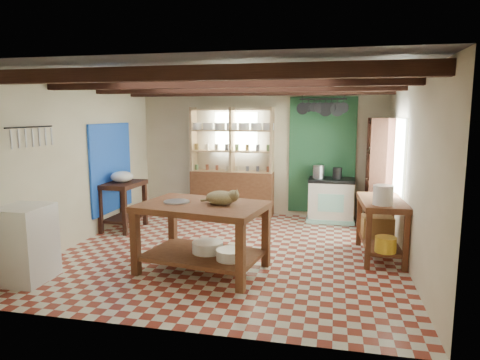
% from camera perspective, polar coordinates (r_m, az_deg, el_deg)
% --- Properties ---
extents(floor, '(5.00, 5.00, 0.02)m').
position_cam_1_polar(floor, '(6.64, -1.11, -9.44)').
color(floor, maroon).
rests_on(floor, ground).
extents(ceiling, '(5.00, 5.00, 0.02)m').
position_cam_1_polar(ceiling, '(6.33, -1.18, 13.61)').
color(ceiling, '#47484C').
rests_on(ceiling, wall_back).
extents(wall_back, '(5.00, 0.04, 2.60)m').
position_cam_1_polar(wall_back, '(8.79, 2.70, 3.79)').
color(wall_back, beige).
rests_on(wall_back, floor).
extents(wall_front, '(5.00, 0.04, 2.60)m').
position_cam_1_polar(wall_front, '(4.00, -9.62, -2.48)').
color(wall_front, beige).
rests_on(wall_front, floor).
extents(wall_left, '(0.04, 5.00, 2.60)m').
position_cam_1_polar(wall_left, '(7.35, -20.46, 2.24)').
color(wall_left, beige).
rests_on(wall_left, floor).
extents(wall_right, '(0.04, 5.00, 2.60)m').
position_cam_1_polar(wall_right, '(6.26, 21.70, 1.10)').
color(wall_right, beige).
rests_on(wall_right, floor).
extents(ceiling_beams, '(5.00, 3.80, 0.15)m').
position_cam_1_polar(ceiling_beams, '(6.32, -1.18, 12.52)').
color(ceiling_beams, '#351B12').
rests_on(ceiling_beams, ceiling).
extents(blue_wall_patch, '(0.04, 1.40, 1.60)m').
position_cam_1_polar(blue_wall_patch, '(8.12, -16.78, 1.59)').
color(blue_wall_patch, blue).
rests_on(blue_wall_patch, wall_left).
extents(green_wall_patch, '(1.30, 0.04, 2.30)m').
position_cam_1_polar(green_wall_patch, '(8.64, 10.87, 3.22)').
color(green_wall_patch, '#215231').
rests_on(green_wall_patch, wall_back).
extents(window_back, '(0.90, 0.02, 0.80)m').
position_cam_1_polar(window_back, '(8.84, -0.52, 6.43)').
color(window_back, silver).
rests_on(window_back, wall_back).
extents(window_right, '(0.02, 1.30, 1.20)m').
position_cam_1_polar(window_right, '(7.23, 20.35, 2.94)').
color(window_right, silver).
rests_on(window_right, wall_right).
extents(utensil_rail, '(0.06, 0.90, 0.28)m').
position_cam_1_polar(utensil_rail, '(6.31, -26.16, 5.26)').
color(utensil_rail, black).
rests_on(utensil_rail, wall_left).
extents(pot_rack, '(0.86, 0.12, 0.36)m').
position_cam_1_polar(pot_rack, '(8.18, 10.97, 9.44)').
color(pot_rack, black).
rests_on(pot_rack, ceiling).
extents(shelving_unit, '(1.70, 0.34, 2.20)m').
position_cam_1_polar(shelving_unit, '(8.74, -1.08, 2.45)').
color(shelving_unit, tan).
rests_on(shelving_unit, floor).
extents(tall_rack, '(0.40, 0.86, 2.00)m').
position_cam_1_polar(tall_rack, '(8.04, 18.03, 0.74)').
color(tall_rack, '#351B12').
rests_on(tall_rack, floor).
extents(work_table, '(1.76, 1.32, 0.91)m').
position_cam_1_polar(work_table, '(5.73, -5.03, -7.63)').
color(work_table, brown).
rests_on(work_table, floor).
extents(stove, '(0.86, 0.58, 0.84)m').
position_cam_1_polar(stove, '(8.44, 12.03, -2.64)').
color(stove, silver).
rests_on(stove, floor).
extents(prep_table, '(0.61, 0.87, 0.86)m').
position_cam_1_polar(prep_table, '(8.00, -15.30, -3.33)').
color(prep_table, '#351B12').
rests_on(prep_table, floor).
extents(white_cabinet, '(0.55, 0.65, 0.95)m').
position_cam_1_polar(white_cabinet, '(5.99, -26.63, -7.60)').
color(white_cabinet, white).
rests_on(white_cabinet, floor).
extents(right_counter, '(0.66, 1.22, 0.86)m').
position_cam_1_polar(right_counter, '(6.55, 18.24, -6.18)').
color(right_counter, brown).
rests_on(right_counter, floor).
extents(cat, '(0.40, 0.31, 0.18)m').
position_cam_1_polar(cat, '(5.53, -2.56, -2.38)').
color(cat, '#948256').
rests_on(cat, work_table).
extents(steel_tray, '(0.40, 0.40, 0.02)m').
position_cam_1_polar(steel_tray, '(5.74, -8.44, -2.88)').
color(steel_tray, '#A1A2A8').
rests_on(steel_tray, work_table).
extents(basin_large, '(0.48, 0.48, 0.14)m').
position_cam_1_polar(basin_large, '(5.79, -4.34, -8.90)').
color(basin_large, white).
rests_on(basin_large, work_table).
extents(basin_small, '(0.43, 0.43, 0.13)m').
position_cam_1_polar(basin_small, '(5.50, -1.24, -9.91)').
color(basin_small, white).
rests_on(basin_small, work_table).
extents(kettle_left, '(0.22, 0.22, 0.25)m').
position_cam_1_polar(kettle_left, '(8.36, 10.44, 1.09)').
color(kettle_left, '#A1A2A8').
rests_on(kettle_left, stove).
extents(kettle_right, '(0.17, 0.17, 0.22)m').
position_cam_1_polar(kettle_right, '(8.35, 12.84, 0.90)').
color(kettle_right, black).
rests_on(kettle_right, stove).
extents(enamel_bowl, '(0.41, 0.41, 0.20)m').
position_cam_1_polar(enamel_bowl, '(7.91, -15.45, 0.43)').
color(enamel_bowl, white).
rests_on(enamel_bowl, prep_table).
extents(white_bucket, '(0.28, 0.28, 0.27)m').
position_cam_1_polar(white_bucket, '(6.08, 18.53, -1.91)').
color(white_bucket, white).
rests_on(white_bucket, right_counter).
extents(wicker_basket, '(0.47, 0.38, 0.31)m').
position_cam_1_polar(wicker_basket, '(6.85, 17.85, -5.89)').
color(wicker_basket, olive).
rests_on(wicker_basket, right_counter).
extents(yellow_tub, '(0.30, 0.30, 0.21)m').
position_cam_1_polar(yellow_tub, '(6.15, 18.84, -8.13)').
color(yellow_tub, yellow).
rests_on(yellow_tub, right_counter).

